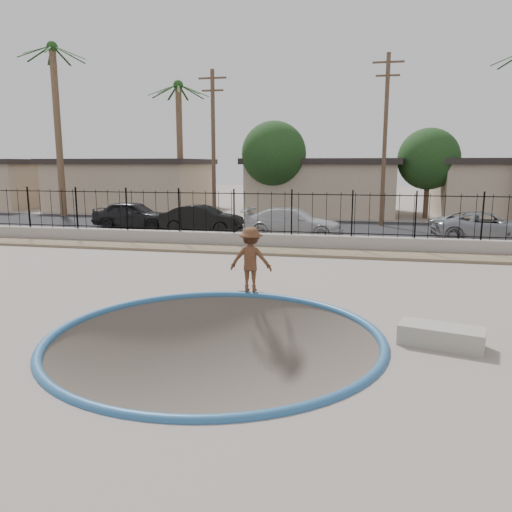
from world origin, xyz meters
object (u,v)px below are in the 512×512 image
object	(u,v)px
skater	(251,263)
concrete_ledge	(441,336)
car_b	(202,219)
car_a	(133,215)
car_c	(293,223)
skateboard	(251,293)
car_d	(486,226)

from	to	relation	value
skater	concrete_ledge	bearing A→B (deg)	143.45
car_b	car_a	bearing A→B (deg)	80.50
skater	car_c	bearing A→B (deg)	-91.08
skater	skateboard	world-z (taller)	skater
car_a	car_b	size ratio (longest dim) A/B	1.04
car_c	car_d	distance (m)	8.92
skater	car_d	size ratio (longest dim) A/B	0.37
skater	skateboard	size ratio (longest dim) A/B	2.43
concrete_ledge	car_b	distance (m)	17.51
car_c	car_d	bearing A→B (deg)	-81.94
skateboard	car_c	distance (m)	10.89
skateboard	car_d	distance (m)	14.37
skateboard	car_c	xyz separation A→B (m)	(-0.33, 10.86, 0.69)
skater	car_c	world-z (taller)	skater
car_c	car_b	bearing A→B (deg)	85.92
car_c	car_a	bearing A→B (deg)	83.92
concrete_ledge	car_a	xyz separation A→B (m)	(-13.97, 15.50, 0.59)
car_a	skateboard	bearing A→B (deg)	-144.44
skateboard	car_b	xyz separation A→B (m)	(-5.14, 11.54, 0.68)
skateboard	concrete_ledge	xyz separation A→B (m)	(4.55, -3.04, 0.15)
car_d	skater	bearing A→B (deg)	138.16
skater	skateboard	bearing A→B (deg)	-91.92
skater	concrete_ledge	distance (m)	5.51
car_b	car_d	distance (m)	13.71
skateboard	concrete_ledge	distance (m)	5.47
concrete_ledge	car_d	xyz separation A→B (m)	(4.02, 14.55, 0.51)
car_c	car_d	xyz separation A→B (m)	(8.90, 0.65, -0.03)
car_a	car_b	distance (m)	4.39
skateboard	car_a	xyz separation A→B (m)	(-9.43, 12.46, 0.74)
car_a	car_d	xyz separation A→B (m)	(18.00, -0.95, -0.08)
car_b	concrete_ledge	bearing A→B (deg)	-143.71
skateboard	car_a	world-z (taller)	car_a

